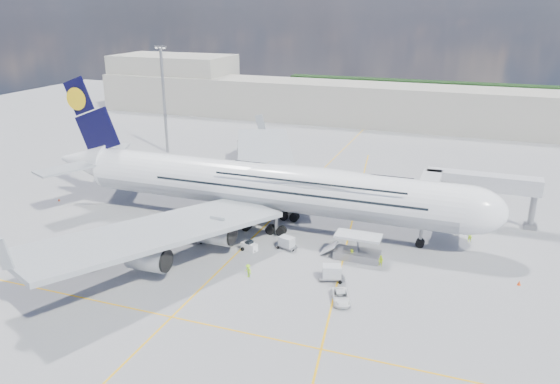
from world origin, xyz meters
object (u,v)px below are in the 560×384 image
(dolly_row_c, at_px, (89,265))
(service_van, at_px, (341,297))
(dolly_nose_far, at_px, (332,272))
(crew_tug, at_px, (248,271))
(airliner, at_px, (267,186))
(cone_wing_right_outer, at_px, (111,256))
(jet_bridge, at_px, (462,186))
(baggage_tug, at_px, (249,246))
(catering_truck_inner, at_px, (269,190))
(cone_wing_right_inner, at_px, (167,245))
(cone_wing_left_inner, at_px, (289,196))
(dolly_nose_near, at_px, (287,242))
(crew_wing, at_px, (152,246))
(crew_van, at_px, (352,254))
(cargo_loader, at_px, (356,250))
(dolly_row_b, at_px, (195,235))
(crew_nose, at_px, (470,236))
(crew_loader, at_px, (381,261))
(cone_wing_left_outer, at_px, (278,174))
(catering_truck_outer, at_px, (251,148))
(dolly_row_a, at_px, (153,229))
(cone_nose, at_px, (519,283))
(dolly_back, at_px, (142,226))
(cone_tail, at_px, (59,200))
(light_mast, at_px, (164,99))

(dolly_row_c, height_order, service_van, service_van)
(dolly_row_c, bearing_deg, dolly_nose_far, 22.55)
(service_van, bearing_deg, crew_tug, 150.25)
(airliner, relative_size, cone_wing_right_outer, 134.63)
(jet_bridge, relative_size, baggage_tug, 6.94)
(catering_truck_inner, height_order, cone_wing_right_inner, catering_truck_inner)
(cone_wing_right_outer, bearing_deg, cone_wing_left_inner, 64.82)
(dolly_nose_near, bearing_deg, jet_bridge, 56.44)
(crew_wing, relative_size, crew_van, 1.26)
(cargo_loader, height_order, dolly_nose_far, cargo_loader)
(dolly_row_b, height_order, crew_nose, dolly_row_b)
(dolly_nose_near, relative_size, crew_nose, 1.80)
(cargo_loader, relative_size, service_van, 1.93)
(crew_loader, bearing_deg, cone_wing_left_outer, 152.96)
(catering_truck_outer, relative_size, cone_wing_left_outer, 12.02)
(jet_bridge, relative_size, dolly_nose_near, 5.71)
(airliner, relative_size, dolly_row_a, 26.07)
(dolly_nose_far, relative_size, cone_nose, 5.88)
(catering_truck_inner, height_order, catering_truck_outer, catering_truck_inner)
(dolly_back, bearing_deg, cone_wing_left_outer, 70.70)
(jet_bridge, bearing_deg, cone_wing_left_inner, 174.55)
(dolly_row_a, relative_size, baggage_tug, 1.12)
(jet_bridge, relative_size, dolly_row_a, 6.19)
(cone_wing_left_outer, height_order, cone_wing_right_outer, cone_wing_right_outer)
(cone_wing_left_outer, bearing_deg, service_van, -61.29)
(airliner, xyz_separation_m, dolly_row_b, (-8.07, -9.92, -5.80))
(dolly_nose_near, bearing_deg, airliner, 147.17)
(dolly_row_c, distance_m, dolly_nose_near, 28.33)
(crew_tug, xyz_separation_m, cone_nose, (34.09, 10.15, -0.62))
(crew_van, relative_size, cone_tail, 3.03)
(crew_loader, bearing_deg, crew_van, -166.40)
(catering_truck_outer, xyz_separation_m, cone_wing_left_outer, (11.92, -12.75, -1.49))
(airliner, distance_m, dolly_nose_far, 21.78)
(airliner, distance_m, cone_tail, 41.26)
(light_mast, bearing_deg, cone_wing_left_outer, -14.16)
(airliner, xyz_separation_m, baggage_tug, (1.08, -10.09, -6.19))
(cone_wing_right_outer, bearing_deg, crew_nose, 26.28)
(catering_truck_inner, bearing_deg, crew_tug, -98.15)
(cargo_loader, height_order, crew_nose, cargo_loader)
(catering_truck_outer, distance_m, cone_nose, 74.99)
(jet_bridge, relative_size, crew_van, 11.99)
(dolly_row_c, xyz_separation_m, dolly_nose_near, (23.81, 15.34, 0.64))
(service_van, distance_m, crew_loader, 11.59)
(dolly_row_c, bearing_deg, catering_truck_outer, 100.63)
(dolly_row_c, xyz_separation_m, cone_wing_left_inner, (16.62, 36.71, -0.05))
(dolly_row_a, xyz_separation_m, dolly_nose_far, (30.56, -4.84, 0.20))
(dolly_row_b, xyz_separation_m, dolly_back, (-9.65, 0.06, 0.03))
(dolly_back, xyz_separation_m, cone_nose, (56.02, 2.27, -0.80))
(dolly_row_c, bearing_deg, jet_bridge, 44.16)
(dolly_row_a, relative_size, cone_wing_left_outer, 5.78)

